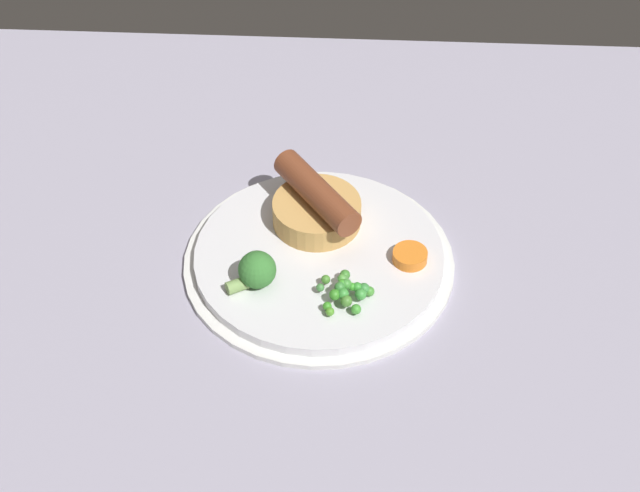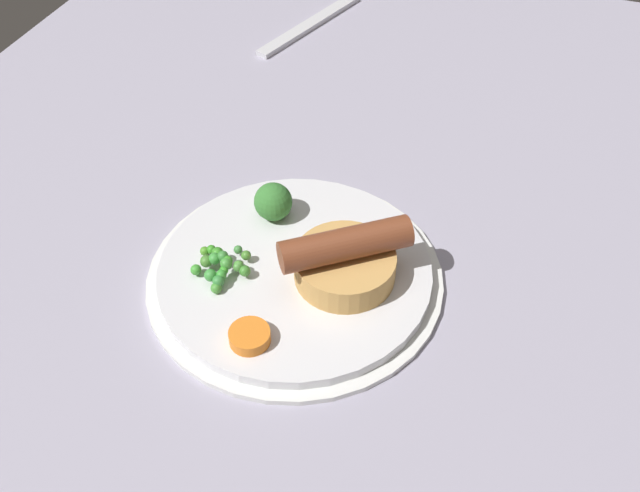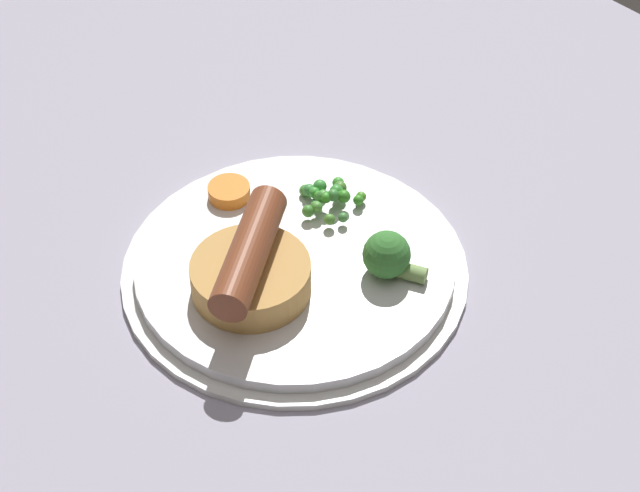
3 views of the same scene
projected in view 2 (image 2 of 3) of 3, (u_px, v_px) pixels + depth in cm
name	position (u px, v px, depth cm)	size (l,w,h in cm)	color
dining_table	(263.00, 243.00, 62.46)	(110.00, 80.00, 3.00)	#9E99AD
dinner_plate	(295.00, 274.00, 57.04)	(23.72, 23.72, 1.40)	silver
sausage_pudding	(345.00, 259.00, 54.43)	(8.07, 9.60, 4.79)	tan
pea_pile	(221.00, 265.00, 55.33)	(4.90, 4.83, 1.81)	#4E9B3B
broccoli_floret_near	(273.00, 201.00, 59.63)	(4.34, 3.47, 3.24)	#387A33
carrot_slice_0	(250.00, 336.00, 50.97)	(3.03, 3.03, 0.98)	orange
fork	(310.00, 25.00, 86.35)	(18.00, 1.60, 0.60)	silver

